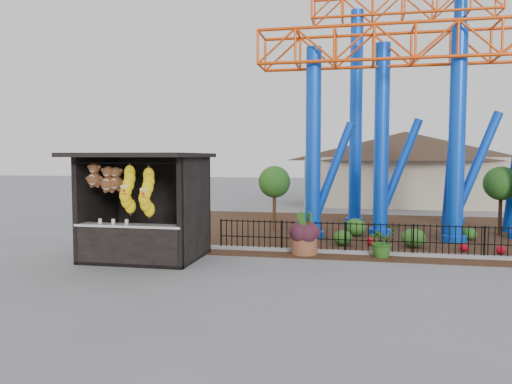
% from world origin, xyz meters
% --- Properties ---
extents(ground, '(120.00, 120.00, 0.00)m').
position_xyz_m(ground, '(0.00, 0.00, 0.00)').
color(ground, slate).
rests_on(ground, ground).
extents(mulch_bed, '(18.00, 12.00, 0.02)m').
position_xyz_m(mulch_bed, '(4.00, 8.00, 0.01)').
color(mulch_bed, '#331E11').
rests_on(mulch_bed, ground).
extents(curb, '(18.00, 0.18, 0.12)m').
position_xyz_m(curb, '(4.00, 3.00, 0.06)').
color(curb, gray).
rests_on(curb, ground).
extents(prize_booth, '(3.50, 3.40, 3.12)m').
position_xyz_m(prize_booth, '(-3.00, 0.92, 1.52)').
color(prize_booth, black).
rests_on(prize_booth, ground).
extents(picket_fence, '(12.20, 0.06, 1.00)m').
position_xyz_m(picket_fence, '(4.90, 3.00, 0.50)').
color(picket_fence, black).
rests_on(picket_fence, ground).
extents(roller_coaster, '(11.00, 6.37, 10.82)m').
position_xyz_m(roller_coaster, '(5.12, 8.23, 6.44)').
color(roller_coaster, blue).
rests_on(roller_coaster, ground).
extents(terracotta_planter, '(1.04, 1.04, 0.58)m').
position_xyz_m(terracotta_planter, '(1.55, 2.70, 0.29)').
color(terracotta_planter, brown).
rests_on(terracotta_planter, ground).
extents(planter_foliage, '(0.70, 0.70, 0.64)m').
position_xyz_m(planter_foliage, '(1.55, 2.70, 0.90)').
color(planter_foliage, '#34141E').
rests_on(planter_foliage, terracotta_planter).
extents(potted_plant, '(1.15, 1.09, 1.01)m').
position_xyz_m(potted_plant, '(3.89, 2.70, 0.50)').
color(potted_plant, '#26601C').
rests_on(potted_plant, ground).
extents(landscaping, '(8.38, 3.36, 0.66)m').
position_xyz_m(landscaping, '(4.54, 5.50, 0.30)').
color(landscaping, '#255418').
rests_on(landscaping, mulch_bed).
extents(pavilion, '(15.00, 15.00, 4.80)m').
position_xyz_m(pavilion, '(6.00, 20.00, 3.07)').
color(pavilion, '#BFAD8C').
rests_on(pavilion, ground).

